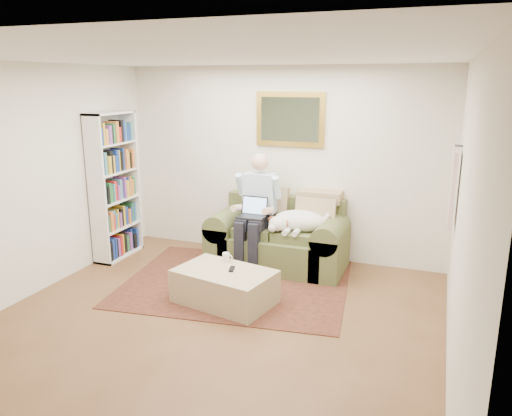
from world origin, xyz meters
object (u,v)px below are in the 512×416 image
Objects in this scene: sofa at (278,244)px; laptop at (253,211)px; ottoman at (225,287)px; coffee_mug at (226,257)px; seated_man at (255,213)px; sleeping_dog at (300,221)px; bookshelf at (114,186)px.

laptop is at bearing -138.98° from sofa.
ottoman is 0.37m from coffee_mug.
sleeping_dog is at bearing 7.13° from seated_man.
coffee_mug is (-0.03, -0.87, -0.31)m from seated_man.
coffee_mug is (-0.03, -0.80, -0.35)m from laptop.
seated_man is at bearing 7.45° from bookshelf.
sleeping_dog reaches higher than coffee_mug.
seated_man is at bearing 93.59° from ottoman.
coffee_mug is at bearing -91.77° from seated_man.
sofa is 0.89× the size of bookshelf.
sofa is 2.43× the size of sleeping_dog.
bookshelf reaches higher than coffee_mug.
seated_man is 4.33× the size of laptop.
seated_man reaches higher than sofa.
ottoman is at bearing -98.52° from sofa.
sofa is at bearing 74.18° from coffee_mug.
bookshelf reaches higher than ottoman.
laptop is at bearing 88.08° from coffee_mug.
laptop is 0.33× the size of ottoman.
ottoman is at bearing -69.71° from coffee_mug.
sofa is 2.37m from bookshelf.
sleeping_dog reaches higher than ottoman.
sofa is at bearing 41.02° from laptop.
ottoman is at bearing -23.45° from bookshelf.
ottoman is 2.35m from bookshelf.
sleeping_dog is at bearing -15.74° from sofa.
bookshelf is (-2.54, -0.33, 0.32)m from sleeping_dog.
seated_man is 0.93m from coffee_mug.
laptop is (-0.27, -0.23, 0.48)m from sofa.
laptop is 0.87m from coffee_mug.
seated_man reaches higher than coffee_mug.
sofa is 1.19× the size of seated_man.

